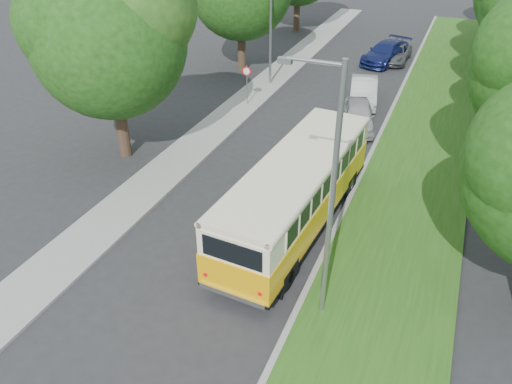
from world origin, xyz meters
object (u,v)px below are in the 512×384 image
at_px(car_silver, 358,115).
at_px(car_white, 363,91).
at_px(car_grey, 395,53).
at_px(lamppost_far, 269,20).
at_px(lamppost_near, 329,193).
at_px(vintage_bus, 296,194).
at_px(car_blue, 386,53).

distance_m(car_silver, car_white, 3.75).
height_order(car_white, car_grey, car_white).
height_order(lamppost_far, car_silver, lamppost_far).
bearing_deg(car_grey, lamppost_near, -84.66).
relative_size(vintage_bus, car_blue, 1.97).
height_order(car_silver, car_blue, car_blue).
relative_size(lamppost_near, lamppost_far, 1.07).
distance_m(lamppost_far, car_blue, 10.43).
bearing_deg(car_silver, car_grey, 75.54).
bearing_deg(car_white, lamppost_near, -93.57).
bearing_deg(car_silver, car_white, 82.90).
distance_m(vintage_bus, car_silver, 10.06).
distance_m(vintage_bus, car_grey, 22.68).
relative_size(lamppost_far, car_blue, 1.47).
bearing_deg(car_blue, car_grey, 56.75).
height_order(vintage_bus, car_blue, vintage_bus).
xyz_separation_m(lamppost_far, car_blue, (6.24, 7.64, -3.38)).
xyz_separation_m(car_silver, car_blue, (-0.69, 12.11, 0.03)).
bearing_deg(vintage_bus, car_silver, 93.20).
relative_size(lamppost_far, vintage_bus, 0.75).
distance_m(lamppost_near, car_grey, 27.01).
distance_m(lamppost_far, car_silver, 8.92).
bearing_deg(car_blue, vintage_bus, -73.31).
relative_size(lamppost_near, car_white, 1.83).
xyz_separation_m(vintage_bus, car_silver, (0.16, 10.03, -0.78)).
distance_m(lamppost_far, car_grey, 11.21).
distance_m(lamppost_near, vintage_bus, 5.38).
relative_size(lamppost_near, car_blue, 1.57).
relative_size(car_silver, car_grey, 0.95).
relative_size(car_blue, car_grey, 1.16).
bearing_deg(lamppost_far, vintage_bus, -64.98).
bearing_deg(car_silver, lamppost_far, 132.26).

